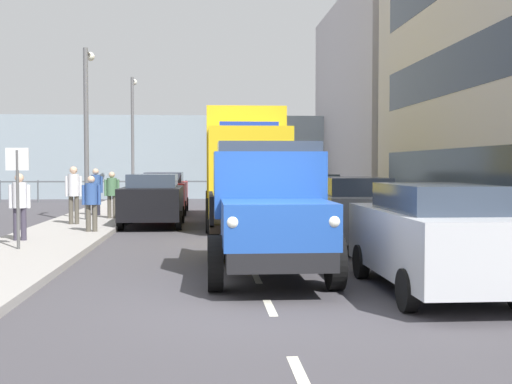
# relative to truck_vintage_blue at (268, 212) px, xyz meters

# --- Properties ---
(ground_plane) EXTENTS (80.00, 80.00, 0.00)m
(ground_plane) POSITION_rel_truck_vintage_blue_xyz_m (0.21, -7.49, -1.18)
(ground_plane) COLOR #423F44
(sidewalk_left) EXTENTS (2.63, 35.96, 0.15)m
(sidewalk_left) POSITION_rel_truck_vintage_blue_xyz_m (-4.70, -7.49, -1.10)
(sidewalk_left) COLOR #9E9993
(sidewalk_left) RESTS_ON ground_plane
(sidewalk_right) EXTENTS (2.63, 35.96, 0.15)m
(sidewalk_right) POSITION_rel_truck_vintage_blue_xyz_m (5.12, -7.49, -1.10)
(sidewalk_right) COLOR #9E9993
(sidewalk_right) RESTS_ON ground_plane
(road_centreline_markings) EXTENTS (0.12, 32.27, 0.01)m
(road_centreline_markings) POSITION_rel_truck_vintage_blue_xyz_m (0.21, -7.50, -1.17)
(road_centreline_markings) COLOR silver
(road_centreline_markings) RESTS_ON ground_plane
(building_far_block) EXTENTS (6.48, 14.84, 10.94)m
(building_far_block) POSITION_rel_truck_vintage_blue_xyz_m (-9.25, -23.77, 4.29)
(building_far_block) COLOR #B7B2B7
(building_far_block) RESTS_ON ground_plane
(sea_horizon) EXTENTS (80.00, 0.80, 5.00)m
(sea_horizon) POSITION_rel_truck_vintage_blue_xyz_m (0.21, -28.47, 1.32)
(sea_horizon) COLOR #84939E
(sea_horizon) RESTS_ON ground_plane
(seawall_railing) EXTENTS (28.08, 0.08, 1.20)m
(seawall_railing) POSITION_rel_truck_vintage_blue_xyz_m (0.21, -24.87, -0.26)
(seawall_railing) COLOR #4C5156
(seawall_railing) RESTS_ON ground_plane
(truck_vintage_blue) EXTENTS (2.17, 5.64, 2.43)m
(truck_vintage_blue) POSITION_rel_truck_vintage_blue_xyz_m (0.00, 0.00, 0.00)
(truck_vintage_blue) COLOR black
(truck_vintage_blue) RESTS_ON ground_plane
(lorry_cargo_yellow) EXTENTS (2.58, 8.20, 3.87)m
(lorry_cargo_yellow) POSITION_rel_truck_vintage_blue_xyz_m (-0.16, -10.69, 0.90)
(lorry_cargo_yellow) COLOR gold
(lorry_cargo_yellow) RESTS_ON ground_plane
(car_silver_kerbside_near) EXTENTS (1.77, 4.40, 1.72)m
(car_silver_kerbside_near) POSITION_rel_truck_vintage_blue_xyz_m (-2.44, 1.66, -0.28)
(car_silver_kerbside_near) COLOR #B7BABF
(car_silver_kerbside_near) RESTS_ON ground_plane
(car_grey_kerbside_1) EXTENTS (1.86, 4.42, 1.72)m
(car_grey_kerbside_1) POSITION_rel_truck_vintage_blue_xyz_m (-2.44, -4.29, -0.28)
(car_grey_kerbside_1) COLOR slate
(car_grey_kerbside_1) RESTS_ON ground_plane
(car_teal_kerbside_2) EXTENTS (1.79, 4.06, 1.72)m
(car_teal_kerbside_2) POSITION_rel_truck_vintage_blue_xyz_m (-2.44, -10.26, -0.28)
(car_teal_kerbside_2) COLOR #1E6670
(car_teal_kerbside_2) RESTS_ON ground_plane
(car_white_kerbside_3) EXTENTS (1.89, 4.40, 1.72)m
(car_white_kerbside_3) POSITION_rel_truck_vintage_blue_xyz_m (-2.44, -16.30, -0.28)
(car_white_kerbside_3) COLOR white
(car_white_kerbside_3) RESTS_ON ground_plane
(car_black_oppositeside_0) EXTENTS (1.97, 3.98, 1.72)m
(car_black_oppositeside_0) POSITION_rel_truck_vintage_blue_xyz_m (2.86, -10.08, -0.28)
(car_black_oppositeside_0) COLOR black
(car_black_oppositeside_0) RESTS_ON ground_plane
(car_red_oppositeside_1) EXTENTS (1.92, 4.59, 1.72)m
(car_red_oppositeside_1) POSITION_rel_truck_vintage_blue_xyz_m (2.86, -16.01, -0.28)
(car_red_oppositeside_1) COLOR #B21E1E
(car_red_oppositeside_1) RESTS_ON ground_plane
(pedestrian_couple_b) EXTENTS (0.53, 0.34, 1.66)m
(pedestrian_couple_b) POSITION_rel_truck_vintage_blue_xyz_m (5.72, -4.96, -0.05)
(pedestrian_couple_b) COLOR #383342
(pedestrian_couple_b) RESTS_ON sidewalk_right
(pedestrian_couple_a) EXTENTS (0.53, 0.34, 1.57)m
(pedestrian_couple_a) POSITION_rel_truck_vintage_blue_xyz_m (4.32, -7.04, -0.11)
(pedestrian_couple_a) COLOR #4C473D
(pedestrian_couple_a) RESTS_ON sidewalk_right
(pedestrian_with_bag) EXTENTS (0.53, 0.34, 1.83)m
(pedestrian_with_bag) POSITION_rel_truck_vintage_blue_xyz_m (5.29, -9.48, 0.05)
(pedestrian_with_bag) COLOR #4C473D
(pedestrian_with_bag) RESTS_ON sidewalk_right
(pedestrian_near_railing) EXTENTS (0.53, 0.34, 1.63)m
(pedestrian_near_railing) POSITION_rel_truck_vintage_blue_xyz_m (4.41, -11.73, -0.07)
(pedestrian_near_railing) COLOR #4C473D
(pedestrian_near_railing) RESTS_ON sidewalk_right
(pedestrian_in_dark_coat) EXTENTS (0.53, 0.34, 1.74)m
(pedestrian_in_dark_coat) POSITION_rel_truck_vintage_blue_xyz_m (5.21, -13.20, -0.00)
(pedestrian_in_dark_coat) COLOR black
(pedestrian_in_dark_coat) RESTS_ON sidewalk_right
(lamp_post_promenade) EXTENTS (0.32, 1.14, 5.87)m
(lamp_post_promenade) POSITION_rel_truck_vintage_blue_xyz_m (5.20, -11.45, 2.51)
(lamp_post_promenade) COLOR #59595B
(lamp_post_promenade) RESTS_ON sidewalk_right
(lamp_post_far) EXTENTS (0.32, 1.14, 6.44)m
(lamp_post_far) POSITION_rel_truck_vintage_blue_xyz_m (4.93, -23.32, 2.81)
(lamp_post_far) COLOR #59595B
(lamp_post_far) RESTS_ON sidewalk_right
(street_sign) EXTENTS (0.50, 0.07, 2.25)m
(street_sign) POSITION_rel_truck_vintage_blue_xyz_m (5.28, -3.23, 0.50)
(street_sign) COLOR #4C4C4C
(street_sign) RESTS_ON sidewalk_right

